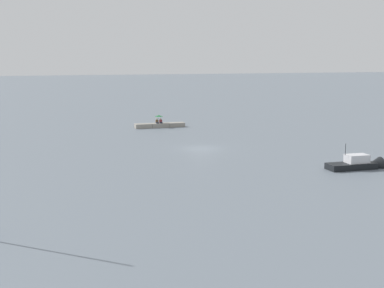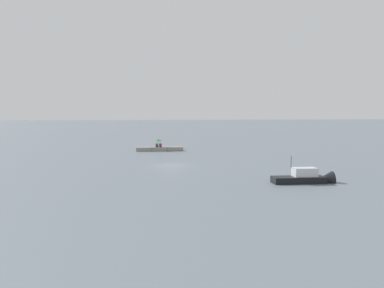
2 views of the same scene
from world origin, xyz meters
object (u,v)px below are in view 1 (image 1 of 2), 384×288
Objects in this scene: umbrella_open_green at (159,116)px; motorboat_black_mid at (360,165)px; person_seated_maroon_left at (161,121)px; person_seated_brown_right at (157,122)px.

motorboat_black_mid is at bearing 107.79° from umbrella_open_green.
person_seated_maroon_left is at bearing 163.28° from umbrella_open_green.
person_seated_maroon_left is 35.70m from motorboat_black_mid.
person_seated_brown_right is at bearing -160.35° from motorboat_black_mid.
motorboat_black_mid is at bearing 108.46° from person_seated_brown_right.
umbrella_open_green is 35.89m from motorboat_black_mid.
person_seated_brown_right is at bearing 2.89° from umbrella_open_green.
person_seated_maroon_left is at bearing 173.13° from person_seated_brown_right.
umbrella_open_green reaches higher than person_seated_brown_right.
umbrella_open_green is 0.23× the size of motorboat_black_mid.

